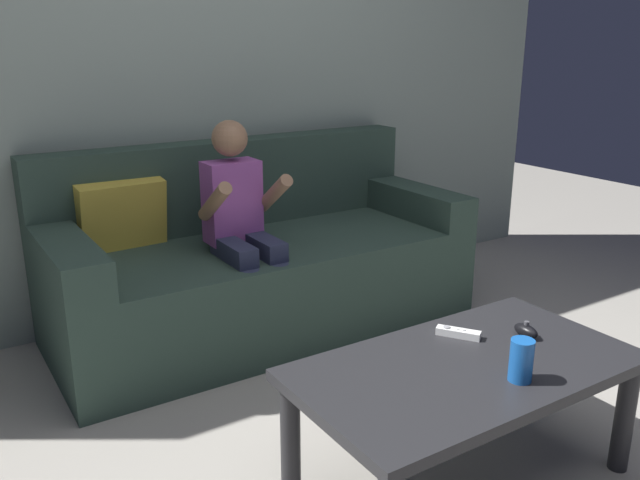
% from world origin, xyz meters
% --- Properties ---
extents(wall_back, '(4.49, 0.05, 2.50)m').
position_xyz_m(wall_back, '(0.00, 1.89, 1.25)').
color(wall_back, gray).
rests_on(wall_back, ground).
extents(couch, '(1.90, 0.80, 0.85)m').
position_xyz_m(couch, '(0.11, 1.50, 0.30)').
color(couch, '#2D4238').
rests_on(couch, ground).
extents(person_seated_on_couch, '(0.33, 0.40, 0.99)m').
position_xyz_m(person_seated_on_couch, '(-0.04, 1.32, 0.57)').
color(person_seated_on_couch, '#282D47').
rests_on(person_seated_on_couch, ground).
extents(coffee_table, '(1.03, 0.57, 0.40)m').
position_xyz_m(coffee_table, '(0.09, 0.13, 0.34)').
color(coffee_table, '#232326').
rests_on(coffee_table, ground).
extents(game_remote_white_near_edge, '(0.11, 0.14, 0.03)m').
position_xyz_m(game_remote_white_near_edge, '(0.20, 0.27, 0.41)').
color(game_remote_white_near_edge, white).
rests_on(game_remote_white_near_edge, coffee_table).
extents(nunchuk_black, '(0.05, 0.09, 0.05)m').
position_xyz_m(nunchuk_black, '(0.38, 0.15, 0.42)').
color(nunchuk_black, black).
rests_on(nunchuk_black, coffee_table).
extents(soda_can, '(0.07, 0.07, 0.12)m').
position_xyz_m(soda_can, '(0.14, -0.03, 0.46)').
color(soda_can, '#1959B2').
rests_on(soda_can, coffee_table).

